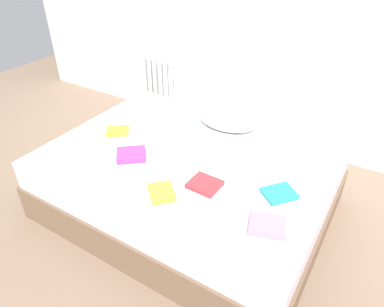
{
  "coord_description": "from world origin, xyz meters",
  "views": [
    {
      "loc": [
        1.11,
        -1.74,
        1.88
      ],
      "look_at": [
        0.0,
        0.05,
        0.48
      ],
      "focal_mm": 32.61,
      "sensor_mm": 36.0,
      "label": 1
    }
  ],
  "objects_px": {
    "textbook_orange": "(118,131)",
    "textbook_red": "(205,184)",
    "pillow": "(227,119)",
    "textbook_purple": "(131,155)",
    "textbook_teal": "(279,193)",
    "textbook_yellow": "(161,192)",
    "bed": "(189,182)",
    "textbook_pink": "(267,225)",
    "radiator": "(158,82)"
  },
  "relations": [
    {
      "from": "textbook_orange",
      "to": "textbook_red",
      "type": "bearing_deg",
      "value": -51.49
    },
    {
      "from": "pillow",
      "to": "textbook_orange",
      "type": "distance_m",
      "value": 0.87
    },
    {
      "from": "textbook_purple",
      "to": "textbook_teal",
      "type": "xyz_separation_m",
      "value": [
        1.03,
        0.15,
        -0.0
      ]
    },
    {
      "from": "textbook_yellow",
      "to": "pillow",
      "type": "bearing_deg",
      "value": 135.06
    },
    {
      "from": "textbook_purple",
      "to": "bed",
      "type": "bearing_deg",
      "value": -4.07
    },
    {
      "from": "textbook_orange",
      "to": "textbook_teal",
      "type": "distance_m",
      "value": 1.35
    },
    {
      "from": "textbook_purple",
      "to": "textbook_pink",
      "type": "distance_m",
      "value": 1.08
    },
    {
      "from": "bed",
      "to": "textbook_yellow",
      "type": "relative_size",
      "value": 11.38
    },
    {
      "from": "radiator",
      "to": "textbook_purple",
      "type": "xyz_separation_m",
      "value": [
        0.84,
        -1.44,
        0.13
      ]
    },
    {
      "from": "textbook_purple",
      "to": "textbook_red",
      "type": "height_order",
      "value": "textbook_purple"
    },
    {
      "from": "pillow",
      "to": "textbook_yellow",
      "type": "bearing_deg",
      "value": -87.25
    },
    {
      "from": "textbook_yellow",
      "to": "textbook_orange",
      "type": "bearing_deg",
      "value": -168.1
    },
    {
      "from": "pillow",
      "to": "textbook_pink",
      "type": "xyz_separation_m",
      "value": [
        0.69,
        -0.88,
        -0.05
      ]
    },
    {
      "from": "radiator",
      "to": "textbook_purple",
      "type": "height_order",
      "value": "radiator"
    },
    {
      "from": "textbook_yellow",
      "to": "textbook_red",
      "type": "bearing_deg",
      "value": 91.29
    },
    {
      "from": "textbook_orange",
      "to": "pillow",
      "type": "bearing_deg",
      "value": -0.72
    },
    {
      "from": "textbook_yellow",
      "to": "textbook_orange",
      "type": "relative_size",
      "value": 1.03
    },
    {
      "from": "pillow",
      "to": "textbook_teal",
      "type": "bearing_deg",
      "value": -41.99
    },
    {
      "from": "textbook_yellow",
      "to": "textbook_purple",
      "type": "bearing_deg",
      "value": -165.4
    },
    {
      "from": "textbook_purple",
      "to": "textbook_red",
      "type": "relative_size",
      "value": 1.04
    },
    {
      "from": "textbook_teal",
      "to": "textbook_red",
      "type": "distance_m",
      "value": 0.46
    },
    {
      "from": "textbook_pink",
      "to": "textbook_teal",
      "type": "relative_size",
      "value": 1.04
    },
    {
      "from": "pillow",
      "to": "textbook_orange",
      "type": "bearing_deg",
      "value": -142.98
    },
    {
      "from": "textbook_yellow",
      "to": "textbook_purple",
      "type": "distance_m",
      "value": 0.48
    },
    {
      "from": "textbook_purple",
      "to": "textbook_pink",
      "type": "height_order",
      "value": "textbook_purple"
    },
    {
      "from": "radiator",
      "to": "textbook_red",
      "type": "height_order",
      "value": "radiator"
    },
    {
      "from": "bed",
      "to": "textbook_teal",
      "type": "xyz_separation_m",
      "value": [
        0.71,
        -0.09,
        0.27
      ]
    },
    {
      "from": "textbook_orange",
      "to": "textbook_pink",
      "type": "xyz_separation_m",
      "value": [
        1.39,
        -0.36,
        0.01
      ]
    },
    {
      "from": "pillow",
      "to": "textbook_teal",
      "type": "relative_size",
      "value": 2.54
    },
    {
      "from": "pillow",
      "to": "textbook_purple",
      "type": "xyz_separation_m",
      "value": [
        -0.38,
        -0.74,
        -0.05
      ]
    },
    {
      "from": "textbook_pink",
      "to": "pillow",
      "type": "bearing_deg",
      "value": 109.81
    },
    {
      "from": "pillow",
      "to": "textbook_red",
      "type": "xyz_separation_m",
      "value": [
        0.23,
        -0.75,
        -0.06
      ]
    },
    {
      "from": "textbook_red",
      "to": "bed",
      "type": "bearing_deg",
      "value": 140.18
    },
    {
      "from": "textbook_purple",
      "to": "radiator",
      "type": "bearing_deg",
      "value": 80.21
    },
    {
      "from": "bed",
      "to": "textbook_pink",
      "type": "bearing_deg",
      "value": -26.98
    },
    {
      "from": "bed",
      "to": "radiator",
      "type": "height_order",
      "value": "radiator"
    },
    {
      "from": "textbook_yellow",
      "to": "textbook_teal",
      "type": "xyz_separation_m",
      "value": [
        0.61,
        0.37,
        -0.0
      ]
    },
    {
      "from": "radiator",
      "to": "textbook_red",
      "type": "xyz_separation_m",
      "value": [
        1.45,
        -1.45,
        0.12
      ]
    },
    {
      "from": "radiator",
      "to": "textbook_orange",
      "type": "distance_m",
      "value": 1.34
    },
    {
      "from": "radiator",
      "to": "textbook_pink",
      "type": "height_order",
      "value": "radiator"
    },
    {
      "from": "textbook_teal",
      "to": "textbook_red",
      "type": "bearing_deg",
      "value": 149.69
    },
    {
      "from": "bed",
      "to": "textbook_purple",
      "type": "height_order",
      "value": "textbook_purple"
    },
    {
      "from": "radiator",
      "to": "pillow",
      "type": "height_order",
      "value": "radiator"
    },
    {
      "from": "textbook_orange",
      "to": "textbook_red",
      "type": "height_order",
      "value": "textbook_red"
    },
    {
      "from": "textbook_teal",
      "to": "textbook_orange",
      "type": "bearing_deg",
      "value": 126.24
    },
    {
      "from": "radiator",
      "to": "textbook_pink",
      "type": "xyz_separation_m",
      "value": [
        1.91,
        -1.58,
        0.13
      ]
    },
    {
      "from": "textbook_red",
      "to": "pillow",
      "type": "bearing_deg",
      "value": 108.9
    },
    {
      "from": "textbook_pink",
      "to": "textbook_red",
      "type": "distance_m",
      "value": 0.48
    },
    {
      "from": "textbook_pink",
      "to": "textbook_teal",
      "type": "height_order",
      "value": "textbook_pink"
    },
    {
      "from": "pillow",
      "to": "textbook_purple",
      "type": "bearing_deg",
      "value": -117.03
    }
  ]
}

